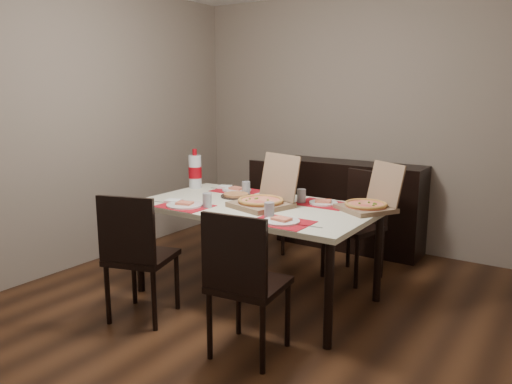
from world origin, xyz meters
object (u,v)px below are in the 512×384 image
chair_far_left (262,205)px  pizza_box_center (264,199)px  chair_far_right (359,219)px  chair_near_right (244,279)px  sideboard (349,205)px  dip_bowl (285,200)px  chair_near_left (136,252)px  dining_table (256,213)px  soda_bottle (195,172)px

chair_far_left → pizza_box_center: pizza_box_center is taller
chair_far_right → chair_far_left: bearing=-179.9°
chair_near_right → chair_far_left: (-0.97, 1.70, 0.00)m
pizza_box_center → sideboard: bearing=89.4°
sideboard → dip_bowl: (0.03, -1.37, 0.31)m
chair_near_left → dip_bowl: bearing=60.3°
sideboard → chair_far_right: (0.39, -0.71, 0.06)m
sideboard → chair_far_left: size_ratio=1.61×
dining_table → chair_near_right: size_ratio=1.94×
pizza_box_center → soda_bottle: (-0.93, 0.29, 0.09)m
chair_far_left → pizza_box_center: bearing=-56.2°
sideboard → chair_far_right: chair_far_right is taller
chair_near_left → chair_near_right: same height
pizza_box_center → dining_table: bearing=164.5°
chair_near_right → chair_far_left: size_ratio=1.00×
chair_near_left → chair_far_right: size_ratio=1.00×
chair_far_right → dip_bowl: 0.80m
chair_near_right → pizza_box_center: 0.93m
chair_far_left → chair_far_right: size_ratio=1.00×
dining_table → pizza_box_center: (0.09, -0.03, 0.13)m
dining_table → chair_far_left: bearing=120.3°
soda_bottle → chair_near_left: bearing=-70.7°
pizza_box_center → soda_bottle: bearing=162.7°
chair_near_left → pizza_box_center: pizza_box_center is taller
chair_near_right → dip_bowl: chair_near_right is taller
chair_near_left → chair_near_right: bearing=-0.1°
dining_table → sideboard: bearing=86.1°
chair_near_left → soda_bottle: 1.22m
pizza_box_center → soda_bottle: size_ratio=1.46×
chair_near_right → dip_bowl: size_ratio=7.65×
dining_table → chair_near_left: size_ratio=1.94×
chair_far_right → soda_bottle: soda_bottle is taller
dip_bowl → soda_bottle: (-0.97, 0.05, 0.13)m
dining_table → dip_bowl: bearing=56.6°
chair_far_right → pizza_box_center: size_ratio=1.80×
pizza_box_center → soda_bottle: 0.97m
sideboard → chair_far_right: 0.81m
chair_near_right → sideboard: bearing=98.3°
chair_far_right → dip_bowl: chair_far_right is taller
chair_far_left → chair_near_right: bearing=-60.3°
dining_table → chair_far_right: 1.02m
chair_near_right → dip_bowl: (-0.32, 1.04, 0.25)m
sideboard → soda_bottle: (-0.94, -1.32, 0.45)m
sideboard → chair_near_left: bearing=-103.1°
chair_near_left → dip_bowl: size_ratio=7.65×
sideboard → chair_near_left: chair_near_left is taller
chair_far_right → sideboard: bearing=118.7°
chair_far_right → chair_near_left: bearing=-119.1°
chair_near_left → soda_bottle: soda_bottle is taller
sideboard → dining_table: size_ratio=0.83×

